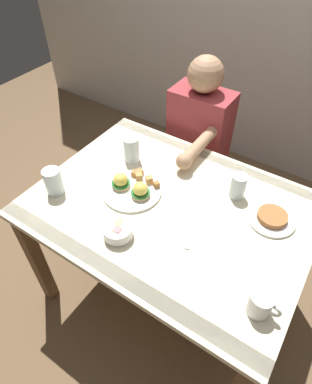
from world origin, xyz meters
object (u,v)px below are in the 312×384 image
at_px(water_glass_near, 238,187).
at_px(side_plate, 272,218).
at_px(coffee_mug, 261,304).
at_px(fork, 189,236).
at_px(dining_table, 170,221).
at_px(diner_person, 197,141).
at_px(fruit_bowl, 118,231).
at_px(water_glass_far, 54,182).
at_px(eggs_benedict_plate, 132,188).
at_px(water_glass_extra, 132,151).

height_order(water_glass_near, side_plate, water_glass_near).
relative_size(coffee_mug, water_glass_near, 0.95).
bearing_deg(fork, dining_table, 145.47).
bearing_deg(water_glass_near, diner_person, 136.04).
distance_m(coffee_mug, side_plate, 0.42).
distance_m(fork, side_plate, 0.36).
height_order(coffee_mug, side_plate, coffee_mug).
bearing_deg(fruit_bowl, water_glass_far, 173.94).
bearing_deg(eggs_benedict_plate, side_plate, 17.56).
relative_size(water_glass_far, side_plate, 0.63).
bearing_deg(coffee_mug, side_plate, 103.45).
height_order(coffee_mug, diner_person, diner_person).
relative_size(fork, side_plate, 0.76).
bearing_deg(water_glass_far, fork, 10.12).
distance_m(fruit_bowl, water_glass_far, 0.40).
height_order(eggs_benedict_plate, water_glass_far, water_glass_far).
bearing_deg(fork, coffee_mug, -22.73).
bearing_deg(diner_person, eggs_benedict_plate, -90.43).
bearing_deg(water_glass_near, water_glass_extra, -174.26).
distance_m(eggs_benedict_plate, water_glass_near, 0.47).
distance_m(eggs_benedict_plate, side_plate, 0.62).
xyz_separation_m(water_glass_extra, side_plate, (0.73, 0.00, -0.04)).
height_order(fruit_bowl, water_glass_extra, water_glass_extra).
height_order(dining_table, fork, fork).
distance_m(water_glass_near, water_glass_far, 0.82).
xyz_separation_m(dining_table, water_glass_extra, (-0.33, 0.16, 0.16)).
bearing_deg(eggs_benedict_plate, fruit_bowl, -66.11).
bearing_deg(dining_table, diner_person, 107.08).
relative_size(fruit_bowl, coffee_mug, 1.08).
xyz_separation_m(eggs_benedict_plate, fork, (0.34, -0.08, -0.02)).
bearing_deg(dining_table, fork, -34.53).
distance_m(dining_table, fork, 0.21).
relative_size(water_glass_extra, side_plate, 0.66).
height_order(water_glass_near, diner_person, diner_person).
bearing_deg(water_glass_extra, coffee_mug, -26.39).
bearing_deg(fork, fruit_bowl, -146.84).
bearing_deg(water_glass_near, eggs_benedict_plate, -149.34).
distance_m(eggs_benedict_plate, water_glass_extra, 0.23).
height_order(coffee_mug, water_glass_far, water_glass_far).
height_order(coffee_mug, fork, coffee_mug).
bearing_deg(coffee_mug, fork, 157.27).
height_order(fruit_bowl, water_glass_far, water_glass_far).
bearing_deg(water_glass_extra, eggs_benedict_plate, -53.40).
distance_m(dining_table, water_glass_near, 0.34).
bearing_deg(side_plate, coffee_mug, -76.55).
xyz_separation_m(fork, water_glass_far, (-0.63, -0.11, 0.05)).
height_order(eggs_benedict_plate, fork, eggs_benedict_plate).
bearing_deg(water_glass_far, diner_person, 70.08).
distance_m(dining_table, eggs_benedict_plate, 0.23).
xyz_separation_m(dining_table, fork, (0.15, -0.10, 0.11)).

